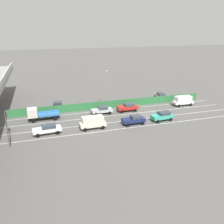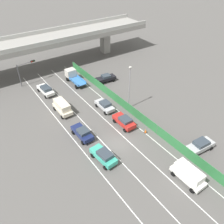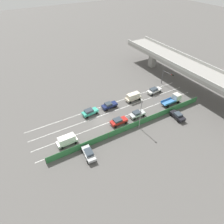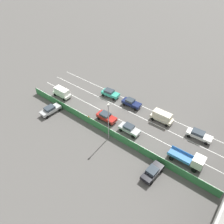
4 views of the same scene
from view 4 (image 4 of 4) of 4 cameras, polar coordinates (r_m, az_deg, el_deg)
name	(u,v)px [view 4 (image 4 of 4)]	position (r m, az deg, el deg)	size (l,w,h in m)	color
ground_plane	(106,106)	(49.44, -1.53, 1.44)	(300.00, 300.00, 0.00)	#565451
lane_line_left_edge	(139,105)	(50.24, 6.96, 1.84)	(0.14, 46.95, 0.01)	silver
lane_line_mid_left	(131,112)	(48.01, 4.80, -0.11)	(0.14, 46.95, 0.01)	silver
lane_line_mid_right	(122,121)	(45.91, 2.45, -2.24)	(0.14, 46.95, 0.01)	silver
lane_line_right_edge	(111,130)	(43.96, -0.14, -4.57)	(0.14, 46.95, 0.01)	silver
green_fence	(107,131)	(42.61, -1.29, -4.80)	(0.10, 43.05, 1.69)	#2D753D
car_sedan_red	(106,117)	(45.43, -1.47, -1.20)	(2.01, 4.28, 1.65)	red
car_van_white	(62,92)	(52.97, -12.69, 4.99)	(2.08, 4.51, 2.16)	silver
car_taxi_teal	(110,93)	(51.83, -0.49, 4.85)	(2.28, 4.35, 1.72)	teal
car_sedan_silver	(129,129)	(43.07, 4.43, -4.25)	(1.96, 4.23, 1.62)	#B7BABC
car_hatchback_white	(199,135)	(44.82, 21.30, -5.42)	(2.19, 4.79, 1.62)	silver
car_sedan_navy	(131,103)	(49.19, 4.94, 2.39)	(2.07, 4.34, 1.66)	navy
car_van_cream	(162,116)	(46.12, 12.67, -1.09)	(2.11, 4.60, 2.21)	beige
flatbed_truck_blue	(192,160)	(39.71, 19.76, -11.56)	(2.30, 5.92, 2.48)	black
parked_wagon_silver	(50,110)	(48.88, -15.45, 0.59)	(4.61, 2.23, 1.68)	#B2B5B7
parked_sedan_dark	(152,172)	(37.21, 10.25, -14.80)	(4.42, 2.22, 1.61)	black
street_lamp	(108,119)	(38.99, -0.92, -1.77)	(0.60, 0.36, 8.22)	gray
traffic_cone	(89,117)	(46.60, -6.01, -1.19)	(0.47, 0.47, 0.67)	orange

